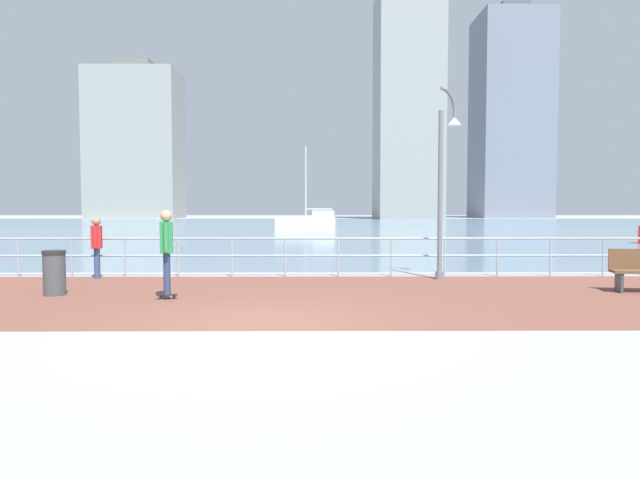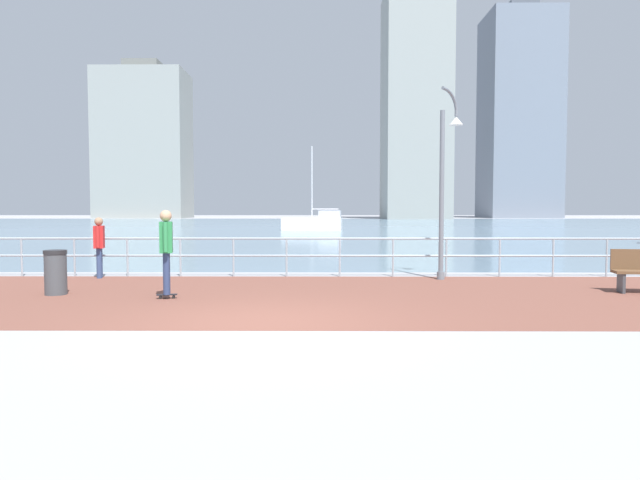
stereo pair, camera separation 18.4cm
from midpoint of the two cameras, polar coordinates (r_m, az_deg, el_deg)
The scene contains 12 objects.
ground at distance 48.90m, azimuth -1.50°, elevation 1.04°, with size 220.00×220.00×0.00m, color #9E9EA3.
brick_paving at distance 11.77m, azimuth -4.80°, elevation -5.59°, with size 28.00×6.71×0.01m, color brown.
harbor_water at distance 59.99m, azimuth -1.31°, elevation 1.43°, with size 180.00×88.00×0.00m, color #6B899E.
waterfront_railing at distance 15.02m, azimuth -3.85°, elevation -0.96°, with size 25.25×0.06×1.03m.
lamppost at distance 14.84m, azimuth 12.00°, elevation 6.48°, with size 0.70×0.62×4.83m.
skateboarder at distance 11.67m, azimuth -15.51°, elevation -0.54°, with size 0.41×0.56×1.76m.
bystander at distance 15.70m, azimuth -21.71°, elevation -0.27°, with size 0.31×0.56×1.57m.
trash_bin at distance 13.03m, azimuth -25.36°, elevation -2.97°, with size 0.46×0.46×0.93m.
sailboat_yellow at distance 47.19m, azimuth -1.32°, elevation 1.77°, with size 5.07×2.07×6.93m.
tower_glass at distance 117.12m, azimuth -18.00°, elevation 9.10°, with size 16.84×10.86×30.18m.
tower_brick at distance 121.98m, azimuth 18.44°, elevation 11.60°, with size 13.56×12.85×41.84m.
tower_beige at distance 106.00m, azimuth 8.68°, elevation 13.11°, with size 11.16×13.61×42.09m.
Camera 1 is at (0.79, -8.86, 1.79)m, focal length 32.06 mm.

